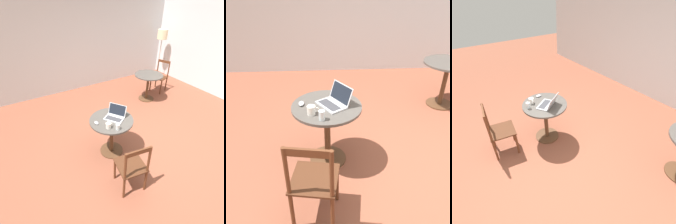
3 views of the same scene
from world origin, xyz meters
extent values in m
plane|color=brown|center=(0.00, 0.00, 0.00)|extent=(16.00, 16.00, 0.00)
cube|color=silver|center=(0.00, 3.23, 1.35)|extent=(9.40, 0.06, 2.70)
cylinder|color=#51331E|center=(-0.65, 0.26, 0.01)|extent=(0.44, 0.44, 0.02)
cylinder|color=#51331E|center=(-0.65, 0.26, 0.37)|extent=(0.07, 0.07, 0.70)
cylinder|color=#4C4742|center=(-0.65, 0.26, 0.74)|extent=(0.77, 0.77, 0.03)
cylinder|color=#51331E|center=(1.28, 1.51, 0.01)|extent=(0.44, 0.44, 0.02)
cylinder|color=#51331E|center=(1.28, 1.51, 0.37)|extent=(0.07, 0.07, 0.70)
cylinder|color=#4C4742|center=(1.28, 1.51, 0.74)|extent=(0.77, 0.77, 0.03)
cylinder|color=#562D19|center=(-0.92, -0.31, 0.22)|extent=(0.04, 0.04, 0.44)
cylinder|color=#562D19|center=(-0.57, -0.36, 0.22)|extent=(0.04, 0.04, 0.44)
cylinder|color=#562D19|center=(-0.98, -0.65, 0.22)|extent=(0.04, 0.04, 0.44)
cylinder|color=#562D19|center=(-0.63, -0.71, 0.22)|extent=(0.04, 0.04, 0.44)
cube|color=#492715|center=(-0.78, -0.51, 0.45)|extent=(0.47, 0.47, 0.02)
cylinder|color=#562D19|center=(-0.98, -0.65, 0.69)|extent=(0.04, 0.04, 0.47)
cylinder|color=#562D19|center=(-0.63, -0.71, 0.69)|extent=(0.04, 0.04, 0.47)
cube|color=#562D19|center=(-0.81, -0.68, 0.89)|extent=(0.38, 0.09, 0.07)
cylinder|color=#562D19|center=(1.83, 1.51, 0.22)|extent=(0.04, 0.04, 0.44)
cylinder|color=#562D19|center=(1.72, 1.85, 0.22)|extent=(0.04, 0.04, 0.44)
cylinder|color=#562D19|center=(2.17, 1.63, 0.22)|extent=(0.04, 0.04, 0.44)
cylinder|color=#562D19|center=(2.05, 1.96, 0.22)|extent=(0.04, 0.04, 0.44)
cube|color=#492715|center=(1.94, 1.74, 0.45)|extent=(0.51, 0.51, 0.02)
cylinder|color=#562D19|center=(2.17, 1.63, 0.69)|extent=(0.04, 0.04, 0.47)
cylinder|color=#562D19|center=(2.05, 1.96, 0.69)|extent=(0.04, 0.04, 0.47)
cube|color=#562D19|center=(2.11, 1.79, 0.89)|extent=(0.15, 0.37, 0.07)
cylinder|color=#9E937F|center=(2.79, 2.68, 0.01)|extent=(0.31, 0.31, 0.02)
cylinder|color=#9E937F|center=(2.79, 2.68, 0.66)|extent=(0.02, 0.02, 1.31)
cylinder|color=beige|center=(2.79, 2.68, 1.46)|extent=(0.33, 0.33, 0.30)
cube|color=#B7B7BC|center=(-0.60, 0.25, 0.76)|extent=(0.35, 0.38, 0.02)
cube|color=#38383D|center=(-0.62, 0.24, 0.77)|extent=(0.25, 0.29, 0.00)
cube|color=#B7B7BC|center=(-0.49, 0.33, 0.86)|extent=(0.25, 0.31, 0.19)
cube|color=black|center=(-0.49, 0.32, 0.86)|extent=(0.22, 0.29, 0.17)
ellipsoid|color=#B7B7BC|center=(-0.92, 0.29, 0.77)|extent=(0.06, 0.10, 0.03)
cylinder|color=silver|center=(-0.81, 0.09, 0.80)|extent=(0.09, 0.09, 0.09)
torus|color=silver|center=(-0.75, 0.09, 0.80)|extent=(0.05, 0.01, 0.05)
cylinder|color=silver|center=(-0.70, -0.02, 0.80)|extent=(0.06, 0.06, 0.10)
camera|label=1|loc=(-1.89, -1.83, 2.54)|focal=28.00mm
camera|label=2|loc=(-0.67, -2.09, 2.08)|focal=40.00mm
camera|label=3|loc=(1.56, -0.92, 2.40)|focal=28.00mm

